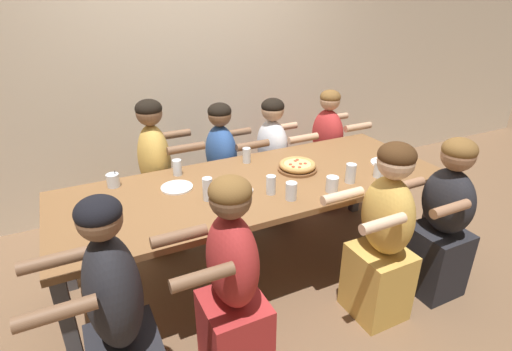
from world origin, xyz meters
The scene contains 26 objects.
ground_plane centered at (0.00, 0.00, 0.00)m, with size 18.00×18.00×0.00m, color brown.
restaurant_back_panel centered at (0.00, 1.43, 1.60)m, with size 10.00×0.06×3.20m, color beige.
dining_table centered at (0.00, 0.00, 0.68)m, with size 2.62×0.96×0.75m.
pizza_board_main centered at (0.35, 0.05, 0.78)m, with size 0.28×0.28×0.06m.
empty_plate_a centered at (-0.50, 0.15, 0.75)m, with size 0.21×0.21×0.02m.
empty_plate_b centered at (1.01, -0.14, 0.75)m, with size 0.22×0.22×0.02m.
empty_plate_c centered at (-0.16, -0.08, 0.75)m, with size 0.19×0.19×0.02m.
cocktail_glass_blue centered at (-0.87, 0.36, 0.79)m, with size 0.08×0.08×0.11m.
drinking_glass_a centered at (0.01, -0.19, 0.81)m, with size 0.06×0.06×0.12m.
drinking_glass_b centered at (0.80, -0.30, 0.80)m, with size 0.07×0.07×0.11m.
drinking_glass_c centered at (-0.44, 0.35, 0.80)m, with size 0.06×0.06×0.11m.
drinking_glass_d centered at (0.38, -0.33, 0.79)m, with size 0.08×0.08×0.10m.
drinking_glass_e centered at (0.09, 0.34, 0.80)m, with size 0.06×0.06×0.11m.
drinking_glass_f centered at (0.09, -0.31, 0.80)m, with size 0.07×0.07×0.11m.
drinking_glass_g centered at (0.57, -0.28, 0.81)m, with size 0.07×0.07×0.13m.
drinking_glass_h centered at (0.77, -0.39, 0.81)m, with size 0.07×0.07×0.13m.
drinking_glass_i centered at (-1.04, -0.18, 0.80)m, with size 0.08×0.08×0.12m.
drinking_glass_j centered at (-0.37, -0.09, 0.81)m, with size 0.06×0.06×0.15m.
diner_far_center centered at (0.03, 0.70, 0.51)m, with size 0.51×0.40×1.13m.
diner_far_midleft centered at (-0.52, 0.70, 0.56)m, with size 0.51×0.40×1.22m.
diner_far_midright centered at (0.51, 0.70, 0.51)m, with size 0.51×0.40×1.11m.
diner_near_midleft centered at (-0.48, -0.70, 0.54)m, with size 0.51×0.40×1.18m.
diner_near_left centered at (-1.03, -0.70, 0.55)m, with size 0.51×0.40×1.21m.
diner_near_midright centered at (0.51, -0.70, 0.55)m, with size 0.51×0.40×1.18m.
diner_far_right centered at (1.09, 0.70, 0.51)m, with size 0.51×0.40×1.12m.
diner_near_right centered at (1.02, -0.70, 0.52)m, with size 0.51×0.40×1.12m.
Camera 1 is at (-1.07, -2.17, 1.92)m, focal length 28.00 mm.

